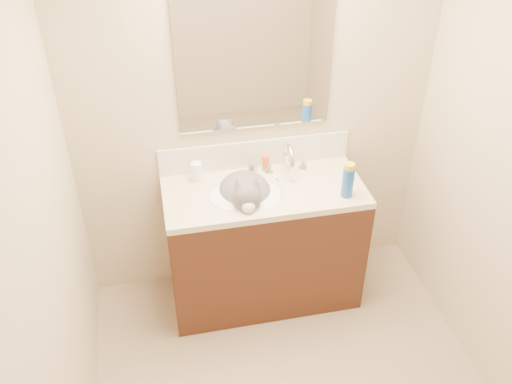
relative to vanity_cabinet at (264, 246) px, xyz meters
name	(u,v)px	position (x,y,z in m)	size (l,w,h in m)	color
room_shell	(321,196)	(0.00, -0.97, 1.08)	(2.24, 2.54, 2.52)	#C1AF8F
vanity_cabinet	(264,246)	(0.00, 0.00, 0.00)	(1.20, 0.55, 0.82)	#391B10
counter_slab	(264,192)	(0.00, 0.00, 0.43)	(1.20, 0.55, 0.04)	beige
basin	(245,204)	(-0.12, -0.03, 0.38)	(0.45, 0.36, 0.14)	white
faucet	(288,161)	(0.18, 0.14, 0.54)	(0.28, 0.20, 0.21)	silver
cat	(246,194)	(-0.11, -0.01, 0.43)	(0.37, 0.47, 0.34)	#535053
backsplash	(255,153)	(0.00, 0.26, 0.54)	(1.20, 0.02, 0.18)	silver
mirror	(255,63)	(0.00, 0.26, 1.13)	(0.90, 0.02, 0.80)	white
pill_bottle	(197,172)	(-0.38, 0.17, 0.51)	(0.07, 0.07, 0.12)	white
pill_label	(197,174)	(-0.38, 0.17, 0.50)	(0.06, 0.06, 0.04)	orange
silver_jar	(252,168)	(-0.03, 0.20, 0.48)	(0.05, 0.05, 0.06)	#B7B7BC
amber_bottle	(266,163)	(0.05, 0.20, 0.50)	(0.04, 0.04, 0.10)	#D85C19
toothbrush	(278,180)	(0.10, 0.07, 0.45)	(0.01, 0.13, 0.01)	white
toothbrush_head	(278,180)	(0.10, 0.07, 0.46)	(0.01, 0.03, 0.01)	#66AFD8
spray_can	(348,182)	(0.46, -0.16, 0.54)	(0.07, 0.07, 0.19)	#1851AE
spray_cap	(350,167)	(0.46, -0.16, 0.65)	(0.06, 0.06, 0.04)	gold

